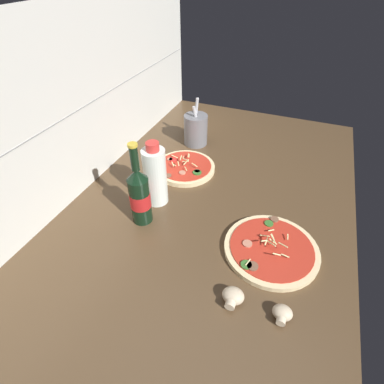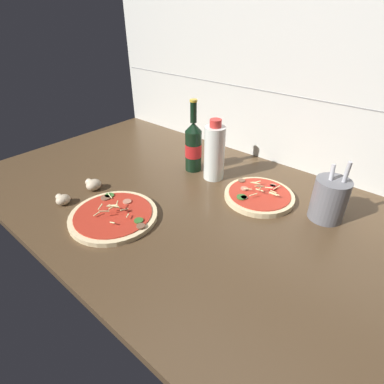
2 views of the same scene
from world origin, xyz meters
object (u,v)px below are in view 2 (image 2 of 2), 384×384
beer_bottle (193,146)px  pizza_near (114,216)px  pizza_far (259,196)px  oil_bottle (214,152)px  utensil_crock (329,199)px  mushroom_right (63,199)px  mushroom_left (93,184)px

beer_bottle → pizza_near: bearing=-87.1°
beer_bottle → pizza_far: bearing=-3.3°
oil_bottle → pizza_near: bearing=-101.2°
pizza_far → utensil_crock: (20.75, 3.61, 5.65)cm
pizza_near → mushroom_right: 19.83cm
pizza_near → beer_bottle: size_ratio=0.97×
pizza_far → oil_bottle: oil_bottle is taller
oil_bottle → mushroom_left: bearing=-128.3°
pizza_near → utensil_crock: size_ratio=1.36×
pizza_near → mushroom_right: pizza_near is taller
beer_bottle → utensil_crock: bearing=2.1°
beer_bottle → oil_bottle: size_ratio=1.22×
beer_bottle → oil_bottle: (10.00, -0.10, 0.36)cm
mushroom_right → utensil_crock: utensil_crock is taller
oil_bottle → utensil_crock: 41.32cm
pizza_far → utensil_crock: 21.80cm
mushroom_left → oil_bottle: bearing=51.7°
pizza_near → pizza_far: pizza_far is taller
beer_bottle → mushroom_right: (-16.86, -46.13, -8.34)cm
pizza_near → oil_bottle: 42.00cm
mushroom_right → utensil_crock: 83.37cm
beer_bottle → mushroom_right: 49.81cm
pizza_near → oil_bottle: bearing=78.8°
utensil_crock → mushroom_left: bearing=-152.0°
mushroom_left → utensil_crock: bearing=28.0°
pizza_far → mushroom_right: size_ratio=4.70×
utensil_crock → oil_bottle: bearing=-177.2°
pizza_near → mushroom_left: size_ratio=4.69×
oil_bottle → mushroom_left: oil_bottle is taller
pizza_near → pizza_far: (28.30, 38.52, 0.15)cm
pizza_near → pizza_far: size_ratio=1.15×
pizza_far → utensil_crock: bearing=9.9°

